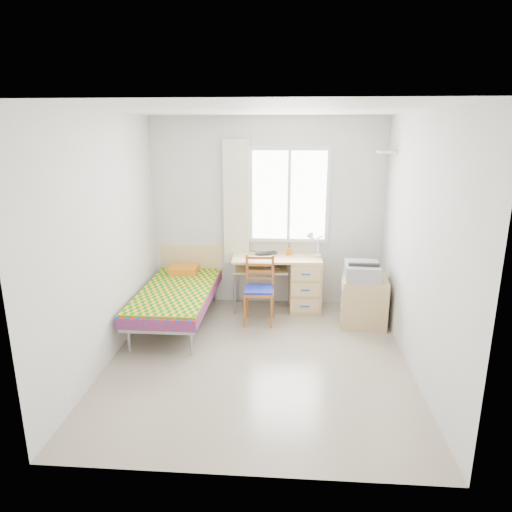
{
  "coord_description": "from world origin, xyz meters",
  "views": [
    {
      "loc": [
        0.3,
        -4.49,
        2.43
      ],
      "look_at": [
        -0.07,
        0.55,
        1.01
      ],
      "focal_mm": 32.0,
      "sensor_mm": 36.0,
      "label": 1
    }
  ],
  "objects": [
    {
      "name": "wall_left",
      "position": [
        -1.6,
        0.0,
        1.3
      ],
      "size": [
        0.0,
        3.5,
        3.5
      ],
      "primitive_type": "plane",
      "rotation": [
        1.57,
        0.0,
        1.57
      ],
      "color": "silver",
      "rests_on": "ground"
    },
    {
      "name": "wall_back",
      "position": [
        0.0,
        1.75,
        1.3
      ],
      "size": [
        3.2,
        0.0,
        3.2
      ],
      "primitive_type": "plane",
      "rotation": [
        1.57,
        0.0,
        0.0
      ],
      "color": "silver",
      "rests_on": "ground"
    },
    {
      "name": "floor",
      "position": [
        0.0,
        0.0,
        0.0
      ],
      "size": [
        3.5,
        3.5,
        0.0
      ],
      "primitive_type": "plane",
      "color": "#BCAD93",
      "rests_on": "ground"
    },
    {
      "name": "laptop",
      "position": [
        0.02,
        1.55,
        0.76
      ],
      "size": [
        0.37,
        0.31,
        0.02
      ],
      "primitive_type": "imported",
      "rotation": [
        0.0,
        0.0,
        0.44
      ],
      "color": "black",
      "rests_on": "desk"
    },
    {
      "name": "curtain",
      "position": [
        -0.42,
        1.68,
        1.45
      ],
      "size": [
        0.35,
        0.05,
        1.7
      ],
      "primitive_type": "cube",
      "color": "beige",
      "rests_on": "wall_back"
    },
    {
      "name": "window",
      "position": [
        0.3,
        1.73,
        1.55
      ],
      "size": [
        1.1,
        0.04,
        1.3
      ],
      "color": "white",
      "rests_on": "wall_back"
    },
    {
      "name": "bed",
      "position": [
        -1.1,
        0.94,
        0.4
      ],
      "size": [
        0.9,
        1.9,
        0.82
      ],
      "rotation": [
        0.0,
        0.0,
        -0.01
      ],
      "color": "#989CA1",
      "rests_on": "floor"
    },
    {
      "name": "book",
      "position": [
        -0.01,
        1.48,
        0.59
      ],
      "size": [
        0.26,
        0.29,
        0.02
      ],
      "primitive_type": "imported",
      "rotation": [
        0.0,
        0.0,
        0.45
      ],
      "color": "gray",
      "rests_on": "desk"
    },
    {
      "name": "ceiling",
      "position": [
        0.0,
        0.0,
        2.6
      ],
      "size": [
        3.5,
        3.5,
        0.0
      ],
      "primitive_type": "plane",
      "rotation": [
        3.14,
        0.0,
        0.0
      ],
      "color": "white",
      "rests_on": "wall_back"
    },
    {
      "name": "chair",
      "position": [
        -0.05,
        1.03,
        0.49
      ],
      "size": [
        0.39,
        0.39,
        0.87
      ],
      "rotation": [
        0.0,
        0.0,
        0.04
      ],
      "color": "#94561C",
      "rests_on": "floor"
    },
    {
      "name": "printer",
      "position": [
        1.23,
        1.03,
        0.72
      ],
      "size": [
        0.44,
        0.5,
        0.21
      ],
      "rotation": [
        0.0,
        0.0,
        -0.05
      ],
      "color": "#9DA0A4",
      "rests_on": "cabinet"
    },
    {
      "name": "wall_right",
      "position": [
        1.6,
        0.0,
        1.3
      ],
      "size": [
        0.0,
        3.5,
        3.5
      ],
      "primitive_type": "plane",
      "rotation": [
        1.57,
        0.0,
        -1.57
      ],
      "color": "silver",
      "rests_on": "ground"
    },
    {
      "name": "cabinet",
      "position": [
        1.28,
        1.03,
        0.31
      ],
      "size": [
        0.61,
        0.55,
        0.61
      ],
      "rotation": [
        0.0,
        0.0,
        -0.09
      ],
      "color": "tan",
      "rests_on": "floor"
    },
    {
      "name": "floating_shelf",
      "position": [
        1.49,
        1.4,
        2.15
      ],
      "size": [
        0.2,
        0.32,
        0.03
      ],
      "primitive_type": "cube",
      "color": "white",
      "rests_on": "wall_right"
    },
    {
      "name": "pen_cup",
      "position": [
        0.31,
        1.6,
        0.8
      ],
      "size": [
        0.08,
        0.08,
        0.1
      ],
      "primitive_type": "cylinder",
      "rotation": [
        0.0,
        0.0,
        0.02
      ],
      "color": "orange",
      "rests_on": "desk"
    },
    {
      "name": "desk",
      "position": [
        0.47,
        1.47,
        0.41
      ],
      "size": [
        1.23,
        0.62,
        0.75
      ],
      "rotation": [
        0.0,
        0.0,
        0.06
      ],
      "color": "tan",
      "rests_on": "floor"
    },
    {
      "name": "task_lamp",
      "position": [
        0.65,
        1.42,
        0.98
      ],
      "size": [
        0.21,
        0.31,
        0.37
      ],
      "rotation": [
        0.0,
        0.0,
        -0.19
      ],
      "color": "white",
      "rests_on": "desk"
    }
  ]
}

